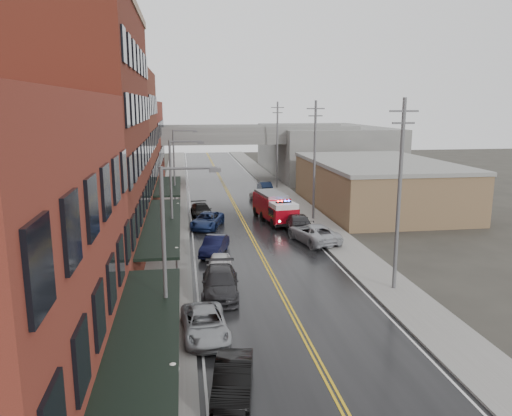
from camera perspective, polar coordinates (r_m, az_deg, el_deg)
road at (r=45.35m, az=-0.67°, el=-3.05°), size 11.00×160.00×0.02m
sidewalk_left at (r=44.98m, az=-9.94°, el=-3.27°), size 3.00×160.00×0.15m
sidewalk_right at (r=46.84m, az=8.23°, el=-2.61°), size 3.00×160.00×0.15m
curb_left at (r=44.95m, az=-7.83°, el=-3.21°), size 0.30×160.00×0.15m
curb_right at (r=46.40m, az=6.27°, el=-2.69°), size 0.30×160.00×0.15m
brick_building_b at (r=37.30m, az=-20.01°, el=7.07°), size 9.00×20.00×18.00m
brick_building_c at (r=54.62m, az=-16.30°, el=6.98°), size 9.00×15.00×15.00m
brick_building_far at (r=72.06m, az=-14.37°, el=6.92°), size 9.00×20.00×12.00m
tan_building at (r=58.46m, az=13.71°, el=2.46°), size 14.00×22.00×5.00m
right_far_block at (r=87.13m, az=7.61°, el=6.63°), size 18.00×30.00×8.00m
awning_0 at (r=19.52m, az=-12.70°, el=-14.66°), size 2.60×16.00×3.09m
awning_1 at (r=37.49m, az=-10.64°, el=-1.72°), size 2.60×18.00×3.09m
awning_2 at (r=54.66m, az=-9.98°, el=2.51°), size 2.60×13.00×3.09m
globe_lamp_0 at (r=18.03m, az=-9.42°, el=-19.35°), size 0.44×0.44×3.12m
globe_lamp_1 at (r=30.88m, az=-9.03°, el=-5.87°), size 0.44×0.44×3.12m
globe_lamp_2 at (r=44.44m, az=-8.88°, el=-0.45°), size 0.44×0.44×3.12m
street_lamp_0 at (r=22.40m, az=-9.81°, el=-5.01°), size 2.64×0.22×9.00m
street_lamp_1 at (r=38.01m, az=-9.29°, el=1.90°), size 2.64×0.22×9.00m
street_lamp_2 at (r=53.84m, az=-9.07°, el=4.76°), size 2.64×0.22×9.00m
utility_pole_0 at (r=31.75m, az=16.06°, el=1.72°), size 1.80×0.24×12.00m
utility_pole_1 at (r=50.46m, az=6.71°, el=5.65°), size 1.80×0.24×12.00m
utility_pole_2 at (r=69.89m, az=2.45°, el=7.39°), size 1.80×0.24×12.00m
overpass at (r=75.89m, az=-3.95°, el=7.47°), size 40.00×10.00×7.50m
fire_truck at (r=50.14m, az=2.17°, el=0.13°), size 3.92×7.89×2.78m
parked_car_left_1 at (r=21.23m, az=-2.63°, el=-19.05°), size 2.19×4.50×1.42m
parked_car_left_2 at (r=26.06m, az=-5.86°, el=-13.05°), size 2.51×4.97×1.35m
parked_car_left_3 at (r=31.15m, az=-4.12°, el=-8.54°), size 2.62×5.66×1.60m
parked_car_left_4 at (r=34.71m, az=-4.24°, el=-6.57°), size 2.16×4.26×1.39m
parked_car_left_5 at (r=39.46m, az=-4.77°, el=-4.29°), size 2.73×4.60×1.43m
parked_car_left_6 at (r=47.95m, az=-5.60°, el=-1.41°), size 3.87×5.71×1.45m
parked_car_left_7 at (r=52.47m, az=-6.22°, el=-0.30°), size 2.50×5.03×1.40m
parked_car_right_0 at (r=42.91m, az=6.58°, el=-2.87°), size 4.02×6.37×1.64m
parked_car_right_1 at (r=46.67m, az=4.74°, el=-1.65°), size 2.49×5.68×1.63m
parked_car_right_2 at (r=61.06m, az=0.68°, el=1.57°), size 2.99×5.06×1.62m
parked_car_right_3 at (r=67.43m, az=1.01°, el=2.44°), size 1.56×4.28×1.40m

